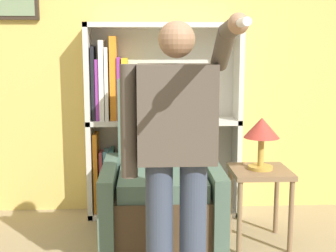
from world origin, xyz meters
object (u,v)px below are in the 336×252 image
person_standing (176,149)px  side_table (260,183)px  armchair (161,194)px  table_lamp (262,132)px  bookcase (146,123)px

person_standing → side_table: (0.66, 0.78, -0.43)m
armchair → person_standing: 0.99m
person_standing → table_lamp: bearing=49.9°
armchair → person_standing: bearing=-86.6°
table_lamp → armchair: bearing=175.6°
bookcase → armchair: bearing=-79.9°
bookcase → person_standing: 1.46m
person_standing → armchair: bearing=93.4°
person_standing → table_lamp: person_standing is taller
armchair → person_standing: person_standing is taller
armchair → table_lamp: (0.71, -0.06, 0.46)m
bookcase → person_standing: bearing=-83.8°
armchair → person_standing: (0.05, -0.84, 0.52)m
person_standing → side_table: size_ratio=2.80×
bookcase → side_table: bearing=-39.2°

